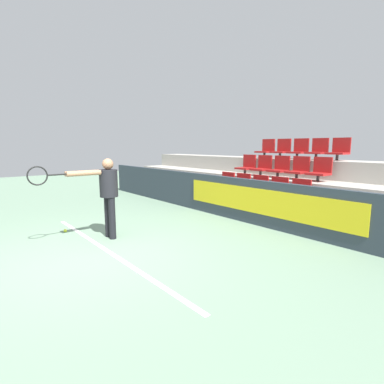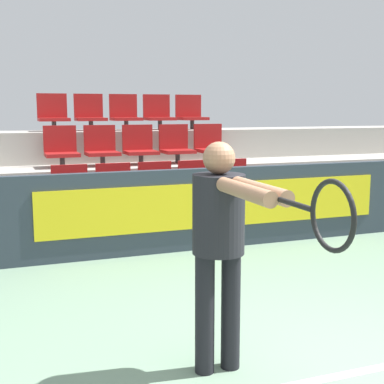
# 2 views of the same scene
# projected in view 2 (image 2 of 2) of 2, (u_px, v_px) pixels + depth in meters

# --- Properties ---
(court_baseline) EXTENTS (5.14, 0.08, 0.01)m
(court_baseline) POSITION_uv_depth(u_px,v_px,m) (333.00, 377.00, 3.52)
(court_baseline) COLOR white
(court_baseline) RESTS_ON ground
(barrier_wall) EXTENTS (12.79, 0.14, 1.02)m
(barrier_wall) POSITION_uv_depth(u_px,v_px,m) (174.00, 211.00, 6.56)
(barrier_wall) COLOR #2D3842
(barrier_wall) RESTS_ON ground
(bleacher_tier_front) EXTENTS (12.39, 0.89, 0.47)m
(bleacher_tier_front) POSITION_uv_depth(u_px,v_px,m) (160.00, 224.00, 7.09)
(bleacher_tier_front) COLOR #ADA89E
(bleacher_tier_front) RESTS_ON ground
(bleacher_tier_middle) EXTENTS (12.39, 0.89, 0.94)m
(bleacher_tier_middle) POSITION_uv_depth(u_px,v_px,m) (142.00, 196.00, 7.88)
(bleacher_tier_middle) COLOR #ADA89E
(bleacher_tier_middle) RESTS_ON ground
(bleacher_tier_back) EXTENTS (12.39, 0.89, 1.41)m
(bleacher_tier_back) POSITION_uv_depth(u_px,v_px,m) (128.00, 174.00, 8.68)
(bleacher_tier_back) COLOR #ADA89E
(bleacher_tier_back) RESTS_ON ground
(stadium_chair_0) EXTENTS (0.46, 0.43, 0.58)m
(stadium_chair_0) POSITION_uv_depth(u_px,v_px,m) (71.00, 191.00, 6.74)
(stadium_chair_0) COLOR #333333
(stadium_chair_0) RESTS_ON bleacher_tier_front
(stadium_chair_1) EXTENTS (0.46, 0.43, 0.58)m
(stadium_chair_1) POSITION_uv_depth(u_px,v_px,m) (115.00, 189.00, 6.93)
(stadium_chair_1) COLOR #333333
(stadium_chair_1) RESTS_ON bleacher_tier_front
(stadium_chair_2) EXTENTS (0.46, 0.43, 0.58)m
(stadium_chair_2) POSITION_uv_depth(u_px,v_px,m) (157.00, 186.00, 7.13)
(stadium_chair_2) COLOR #333333
(stadium_chair_2) RESTS_ON bleacher_tier_front
(stadium_chair_3) EXTENTS (0.46, 0.43, 0.58)m
(stadium_chair_3) POSITION_uv_depth(u_px,v_px,m) (197.00, 184.00, 7.32)
(stadium_chair_3) COLOR #333333
(stadium_chair_3) RESTS_ON bleacher_tier_front
(stadium_chair_4) EXTENTS (0.46, 0.43, 0.58)m
(stadium_chair_4) POSITION_uv_depth(u_px,v_px,m) (235.00, 182.00, 7.52)
(stadium_chair_4) COLOR #333333
(stadium_chair_4) RESTS_ON bleacher_tier_front
(stadium_chair_5) EXTENTS (0.46, 0.43, 0.58)m
(stadium_chair_5) POSITION_uv_depth(u_px,v_px,m) (61.00, 149.00, 7.49)
(stadium_chair_5) COLOR #333333
(stadium_chair_5) RESTS_ON bleacher_tier_middle
(stadium_chair_6) EXTENTS (0.46, 0.43, 0.58)m
(stadium_chair_6) POSITION_uv_depth(u_px,v_px,m) (101.00, 148.00, 7.69)
(stadium_chair_6) COLOR #333333
(stadium_chair_6) RESTS_ON bleacher_tier_middle
(stadium_chair_7) EXTENTS (0.46, 0.43, 0.58)m
(stadium_chair_7) POSITION_uv_depth(u_px,v_px,m) (140.00, 147.00, 7.88)
(stadium_chair_7) COLOR #333333
(stadium_chair_7) RESTS_ON bleacher_tier_middle
(stadium_chair_8) EXTENTS (0.46, 0.43, 0.58)m
(stadium_chair_8) POSITION_uv_depth(u_px,v_px,m) (176.00, 146.00, 8.08)
(stadium_chair_8) COLOR #333333
(stadium_chair_8) RESTS_ON bleacher_tier_middle
(stadium_chair_9) EXTENTS (0.46, 0.43, 0.58)m
(stadium_chair_9) POSITION_uv_depth(u_px,v_px,m) (211.00, 145.00, 8.27)
(stadium_chair_9) COLOR #333333
(stadium_chair_9) RESTS_ON bleacher_tier_middle
(stadium_chair_10) EXTENTS (0.46, 0.43, 0.58)m
(stadium_chair_10) POSITION_uv_depth(u_px,v_px,m) (53.00, 114.00, 8.25)
(stadium_chair_10) COLOR #333333
(stadium_chair_10) RESTS_ON bleacher_tier_back
(stadium_chair_11) EXTENTS (0.46, 0.43, 0.58)m
(stadium_chair_11) POSITION_uv_depth(u_px,v_px,m) (90.00, 114.00, 8.44)
(stadium_chair_11) COLOR #333333
(stadium_chair_11) RESTS_ON bleacher_tier_back
(stadium_chair_12) EXTENTS (0.46, 0.43, 0.58)m
(stadium_chair_12) POSITION_uv_depth(u_px,v_px,m) (125.00, 114.00, 8.64)
(stadium_chair_12) COLOR #333333
(stadium_chair_12) RESTS_ON bleacher_tier_back
(stadium_chair_13) EXTENTS (0.46, 0.43, 0.58)m
(stadium_chair_13) POSITION_uv_depth(u_px,v_px,m) (159.00, 114.00, 8.83)
(stadium_chair_13) COLOR #333333
(stadium_chair_13) RESTS_ON bleacher_tier_back
(stadium_chair_14) EXTENTS (0.46, 0.43, 0.58)m
(stadium_chair_14) POSITION_uv_depth(u_px,v_px,m) (191.00, 114.00, 9.03)
(stadium_chair_14) COLOR #333333
(stadium_chair_14) RESTS_ON bleacher_tier_back
(tennis_player) EXTENTS (0.34, 1.56, 1.55)m
(tennis_player) POSITION_uv_depth(u_px,v_px,m) (223.00, 233.00, 3.42)
(tennis_player) COLOR black
(tennis_player) RESTS_ON ground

